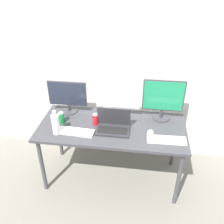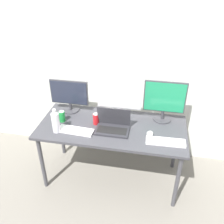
# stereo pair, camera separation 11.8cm
# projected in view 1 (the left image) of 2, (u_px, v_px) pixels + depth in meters

# --- Properties ---
(ground_plane) EXTENTS (16.00, 16.00, 0.00)m
(ground_plane) POSITION_uv_depth(u_px,v_px,m) (112.00, 175.00, 3.07)
(ground_plane) COLOR gray
(wall_back) EXTENTS (7.00, 0.08, 2.60)m
(wall_back) POSITION_uv_depth(u_px,v_px,m) (119.00, 58.00, 2.88)
(wall_back) COLOR silver
(wall_back) RESTS_ON ground
(work_desk) EXTENTS (1.58, 0.72, 0.74)m
(work_desk) POSITION_uv_depth(u_px,v_px,m) (112.00, 131.00, 2.72)
(work_desk) COLOR #424247
(work_desk) RESTS_ON ground
(monitor_left) EXTENTS (0.44, 0.20, 0.38)m
(monitor_left) POSITION_uv_depth(u_px,v_px,m) (67.00, 96.00, 2.83)
(monitor_left) COLOR #38383D
(monitor_left) RESTS_ON work_desk
(monitor_center) EXTENTS (0.49, 0.18, 0.38)m
(monitor_center) POSITION_uv_depth(u_px,v_px,m) (118.00, 99.00, 2.75)
(monitor_center) COLOR silver
(monitor_center) RESTS_ON work_desk
(monitor_right) EXTENTS (0.45, 0.20, 0.46)m
(monitor_right) POSITION_uv_depth(u_px,v_px,m) (163.00, 99.00, 2.69)
(monitor_right) COLOR #38383D
(monitor_right) RESTS_ON work_desk
(laptop_silver) EXTENTS (0.35, 0.23, 0.24)m
(laptop_silver) POSITION_uv_depth(u_px,v_px,m) (113.00, 125.00, 2.61)
(laptop_silver) COLOR #2D2D33
(laptop_silver) RESTS_ON work_desk
(keyboard_main) EXTENTS (0.39, 0.13, 0.02)m
(keyboard_main) POSITION_uv_depth(u_px,v_px,m) (166.00, 140.00, 2.46)
(keyboard_main) COLOR white
(keyboard_main) RESTS_ON work_desk
(keyboard_aux) EXTENTS (0.38, 0.15, 0.02)m
(keyboard_aux) POSITION_uv_depth(u_px,v_px,m) (76.00, 132.00, 2.58)
(keyboard_aux) COLOR white
(keyboard_aux) RESTS_ON work_desk
(mouse_by_keyboard) EXTENTS (0.08, 0.10, 0.04)m
(mouse_by_keyboard) POSITION_uv_depth(u_px,v_px,m) (150.00, 133.00, 2.55)
(mouse_by_keyboard) COLOR silver
(mouse_by_keyboard) RESTS_ON work_desk
(water_bottle) EXTENTS (0.08, 0.08, 0.27)m
(water_bottle) POSITION_uv_depth(u_px,v_px,m) (56.00, 123.00, 2.51)
(water_bottle) COLOR silver
(water_bottle) RESTS_ON work_desk
(soda_can_near_keyboard) EXTENTS (0.07, 0.07, 0.13)m
(soda_can_near_keyboard) POSITION_uv_depth(u_px,v_px,m) (61.00, 118.00, 2.71)
(soda_can_near_keyboard) COLOR #197F33
(soda_can_near_keyboard) RESTS_ON work_desk
(soda_can_by_laptop) EXTENTS (0.07, 0.07, 0.13)m
(soda_can_by_laptop) POSITION_uv_depth(u_px,v_px,m) (96.00, 119.00, 2.68)
(soda_can_by_laptop) COLOR red
(soda_can_by_laptop) RESTS_ON work_desk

